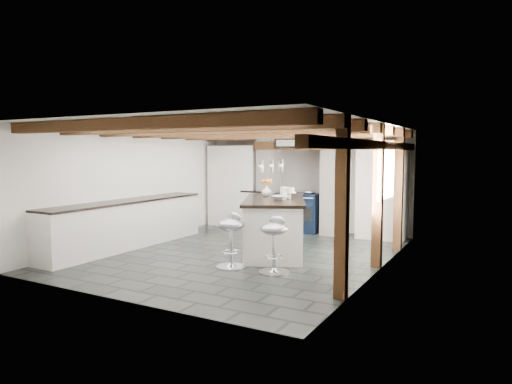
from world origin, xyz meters
The scene contains 6 objects.
ground centered at (0.00, 0.00, 0.00)m, with size 6.00×6.00×0.00m, color black.
room_shell centered at (-0.61, 1.42, 1.07)m, with size 6.00×6.03×6.00m.
range_cooker centered at (0.00, 2.68, 0.47)m, with size 1.00×0.63×0.99m.
kitchen_island centered at (0.54, 0.29, 0.51)m, with size 1.81×2.28×1.34m.
bar_stool_near centered at (1.15, -0.93, 0.54)m, with size 0.50×0.50×0.87m.
bar_stool_far centered at (0.41, -0.97, 0.55)m, with size 0.55×0.55×0.89m.
Camera 1 is at (4.19, -7.04, 1.84)m, focal length 32.00 mm.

